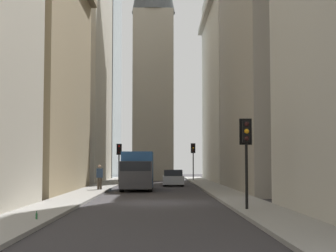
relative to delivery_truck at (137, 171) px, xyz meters
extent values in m
plane|color=#302D30|center=(-12.17, -1.40, -1.46)|extent=(135.00, 135.00, 0.00)
cube|color=gray|center=(-12.17, 3.10, -1.39)|extent=(90.00, 2.20, 0.14)
cube|color=gray|center=(-12.17, -5.90, -1.39)|extent=(90.00, 2.20, 0.14)
cube|color=beige|center=(18.59, -12.00, 9.46)|extent=(19.91, 10.00, 21.84)
cube|color=#A9A293|center=(18.59, -6.75, 17.23)|extent=(19.91, 0.50, 0.60)
cube|color=beige|center=(17.16, 9.20, 12.14)|extent=(17.30, 10.00, 27.21)
cube|color=#9E8966|center=(-2.93, 9.20, 7.83)|extent=(16.25, 10.00, 18.58)
cube|color=#A8A091|center=(23.01, -0.83, 8.40)|extent=(4.66, 4.66, 19.72)
cube|color=#285699|center=(0.91, 0.00, 0.08)|extent=(4.60, 2.25, 2.60)
cube|color=#38383D|center=(-2.29, 0.00, -0.27)|extent=(1.90, 2.25, 1.90)
cube|color=black|center=(-2.29, 0.00, 0.33)|extent=(1.92, 2.09, 0.64)
cylinder|color=black|center=(-2.29, -0.99, -1.02)|extent=(0.88, 0.28, 0.88)
cylinder|color=black|center=(-2.29, 0.98, -1.02)|extent=(0.88, 0.28, 0.88)
cylinder|color=black|center=(2.31, -0.99, -1.02)|extent=(0.88, 0.28, 0.88)
cylinder|color=black|center=(2.31, 0.98, -1.02)|extent=(0.88, 0.28, 0.88)
cube|color=#B7BABF|center=(7.81, -2.80, -0.93)|extent=(4.30, 1.78, 0.70)
cube|color=black|center=(7.61, -2.80, -0.31)|extent=(2.10, 1.58, 0.54)
cylinder|color=black|center=(9.16, -3.58, -1.14)|extent=(0.64, 0.22, 0.64)
cylinder|color=black|center=(9.16, -2.02, -1.14)|extent=(0.64, 0.22, 0.64)
cylinder|color=black|center=(6.46, -3.58, -1.14)|extent=(0.64, 0.22, 0.64)
cylinder|color=black|center=(6.46, -2.02, -1.14)|extent=(0.64, 0.22, 0.64)
cylinder|color=black|center=(-17.54, -5.28, 0.06)|extent=(0.12, 0.12, 2.75)
cube|color=black|center=(-17.54, -5.28, 1.88)|extent=(0.28, 0.32, 0.90)
cube|color=black|center=(-17.38, -5.28, 1.88)|extent=(0.03, 0.52, 1.10)
sphere|color=black|center=(-17.70, -5.28, 2.18)|extent=(0.20, 0.20, 0.20)
sphere|color=orange|center=(-17.70, -5.28, 1.88)|extent=(0.20, 0.20, 0.20)
sphere|color=black|center=(-17.70, -5.28, 1.58)|extent=(0.20, 0.20, 0.20)
cylinder|color=black|center=(13.93, 2.44, 0.07)|extent=(0.12, 0.12, 2.78)
cube|color=black|center=(13.93, 2.44, 1.91)|extent=(0.28, 0.32, 0.90)
cube|color=black|center=(14.09, 2.44, 1.91)|extent=(0.03, 0.52, 1.10)
sphere|color=red|center=(13.77, 2.44, 2.21)|extent=(0.20, 0.20, 0.20)
sphere|color=black|center=(13.77, 2.44, 1.91)|extent=(0.20, 0.20, 0.20)
sphere|color=black|center=(13.77, 2.44, 1.61)|extent=(0.20, 0.20, 0.20)
cylinder|color=black|center=(20.40, -5.34, 0.21)|extent=(0.12, 0.12, 3.06)
cube|color=black|center=(20.40, -5.34, 2.19)|extent=(0.28, 0.32, 0.90)
cube|color=black|center=(20.56, -5.34, 2.19)|extent=(0.03, 0.52, 1.10)
sphere|color=black|center=(20.24, -5.34, 2.49)|extent=(0.20, 0.20, 0.20)
sphere|color=orange|center=(20.24, -5.34, 2.19)|extent=(0.20, 0.20, 0.20)
sphere|color=black|center=(20.24, -5.34, 1.89)|extent=(0.20, 0.20, 0.20)
cylinder|color=#473D33|center=(-1.20, 2.56, -0.90)|extent=(0.16, 0.16, 0.83)
cylinder|color=#473D33|center=(-1.20, 2.73, -0.90)|extent=(0.16, 0.16, 0.83)
cube|color=navy|center=(-1.20, 2.65, -0.16)|extent=(0.26, 0.44, 0.66)
sphere|color=tan|center=(-1.20, 2.65, 0.32)|extent=(0.22, 0.22, 0.22)
cylinder|color=#236033|center=(-21.44, 2.48, -1.22)|extent=(0.07, 0.07, 0.20)
cylinder|color=#236033|center=(-21.44, 2.48, -1.08)|extent=(0.03, 0.03, 0.07)
camera|label=1|loc=(-39.89, -1.73, 0.59)|focal=57.72mm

